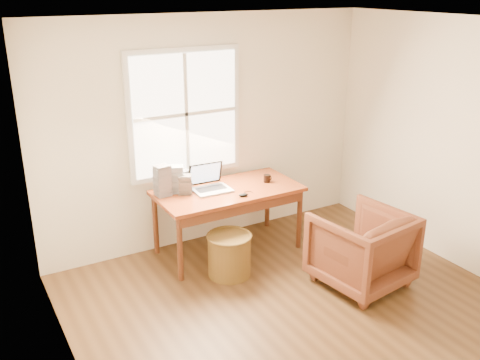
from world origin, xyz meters
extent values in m
cube|color=#50351B|center=(0.00, 0.00, -0.01)|extent=(4.00, 4.50, 0.02)
cube|color=white|center=(0.00, 0.00, 2.61)|extent=(4.00, 4.50, 0.02)
cube|color=silver|center=(0.00, 2.26, 1.30)|extent=(4.00, 0.02, 2.60)
cube|color=silver|center=(-2.01, 0.00, 1.30)|extent=(0.02, 4.50, 2.60)
cube|color=silver|center=(-0.30, 2.22, 1.55)|extent=(1.32, 0.05, 1.42)
cube|color=white|center=(-0.30, 2.19, 1.55)|extent=(1.20, 0.02, 1.30)
cube|color=silver|center=(-0.30, 2.18, 1.55)|extent=(0.04, 0.02, 1.30)
cube|color=silver|center=(-0.30, 2.18, 1.55)|extent=(1.20, 0.02, 0.04)
cube|color=brown|center=(0.00, 1.80, 0.73)|extent=(1.60, 0.80, 0.04)
imported|color=brown|center=(0.82, 0.51, 0.39)|extent=(0.94, 0.96, 0.78)
cylinder|color=brown|center=(-0.25, 1.31, 0.22)|extent=(0.50, 0.50, 0.45)
ellipsoid|color=black|center=(0.04, 1.53, 0.77)|extent=(0.11, 0.09, 0.03)
cylinder|color=black|center=(0.49, 1.78, 0.79)|extent=(0.08, 0.08, 0.09)
cube|color=#AEB5BA|center=(-0.53, 2.00, 0.90)|extent=(0.19, 0.18, 0.30)
cube|color=#29282E|center=(-0.46, 1.91, 0.86)|extent=(0.18, 0.17, 0.21)
cube|color=#A7A8B5|center=(-0.69, 1.98, 0.92)|extent=(0.17, 0.15, 0.34)
cube|color=silver|center=(-0.39, 2.15, 0.84)|extent=(0.17, 0.16, 0.18)
camera|label=1|loc=(-2.60, -3.04, 2.90)|focal=40.00mm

